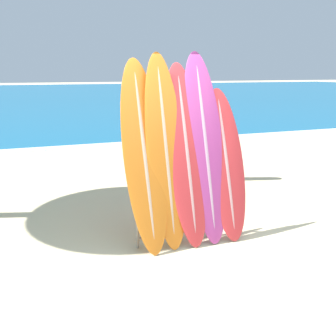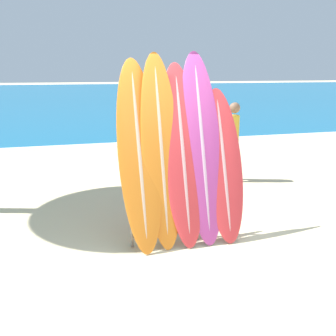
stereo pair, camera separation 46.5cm
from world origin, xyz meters
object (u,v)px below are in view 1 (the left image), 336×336
at_px(surfboard_rack, 189,209).
at_px(surfboard_slot_0, 144,154).
at_px(surfboard_slot_1, 166,150).
at_px(surfboard_slot_3, 205,146).
at_px(person_mid_beach, 224,138).
at_px(surfboard_slot_2, 186,154).
at_px(person_near_water, 141,128).
at_px(surfboard_slot_4, 226,164).

distance_m(surfboard_rack, surfboard_slot_0, 0.99).
xyz_separation_m(surfboard_slot_1, surfboard_slot_3, (0.57, 0.00, 0.01)).
bearing_deg(surfboard_slot_1, person_mid_beach, 48.31).
height_order(surfboard_slot_2, person_mid_beach, surfboard_slot_2).
height_order(surfboard_slot_2, person_near_water, surfboard_slot_2).
relative_size(surfboard_slot_0, person_mid_beach, 1.49).
bearing_deg(person_mid_beach, surfboard_slot_0, -35.83).
distance_m(surfboard_slot_2, surfboard_slot_3, 0.29).
height_order(surfboard_slot_3, surfboard_slot_4, surfboard_slot_3).
distance_m(person_near_water, person_mid_beach, 1.99).
height_order(surfboard_slot_4, person_mid_beach, surfboard_slot_4).
relative_size(surfboard_slot_4, person_mid_beach, 1.24).
bearing_deg(surfboard_slot_0, surfboard_slot_4, -4.14).
bearing_deg(surfboard_slot_1, person_near_water, 78.09).
distance_m(surfboard_slot_1, person_near_water, 4.01).
height_order(surfboard_rack, person_near_water, person_near_water).
height_order(surfboard_slot_1, surfboard_slot_3, surfboard_slot_3).
bearing_deg(person_near_water, surfboard_slot_1, -84.37).
relative_size(surfboard_rack, person_near_water, 0.82).
bearing_deg(person_near_water, surfboard_slot_4, -71.90).
height_order(surfboard_rack, person_mid_beach, person_mid_beach).
distance_m(surfboard_slot_0, surfboard_slot_3, 0.87).
xyz_separation_m(surfboard_slot_3, person_near_water, (0.25, 3.91, -0.29)).
distance_m(surfboard_slot_1, person_mid_beach, 3.38).
xyz_separation_m(surfboard_slot_1, person_near_water, (0.82, 3.91, -0.28)).
distance_m(surfboard_slot_3, person_mid_beach, 3.04).
relative_size(person_near_water, person_mid_beach, 1.10).
xyz_separation_m(surfboard_rack, person_mid_beach, (1.94, 2.62, 0.46)).
height_order(surfboard_slot_2, surfboard_slot_4, surfboard_slot_2).
xyz_separation_m(surfboard_slot_0, surfboard_slot_2, (0.58, -0.04, -0.03)).
distance_m(surfboard_slot_3, surfboard_slot_4, 0.39).
relative_size(surfboard_rack, person_mid_beach, 0.90).
bearing_deg(person_mid_beach, surfboard_slot_1, -32.09).
distance_m(surfboard_rack, surfboard_slot_4, 0.82).
xyz_separation_m(surfboard_slot_1, surfboard_slot_2, (0.29, -0.02, -0.06)).
xyz_separation_m(surfboard_slot_4, person_mid_beach, (1.37, 2.58, -0.13)).
xyz_separation_m(surfboard_slot_1, person_mid_beach, (2.24, 2.51, -0.36)).
distance_m(surfboard_slot_0, surfboard_slot_1, 0.30).
distance_m(surfboard_rack, person_near_water, 4.09).
relative_size(surfboard_rack, surfboard_slot_4, 0.73).
bearing_deg(person_near_water, surfboard_slot_3, -76.18).
height_order(surfboard_slot_0, surfboard_slot_1, surfboard_slot_1).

